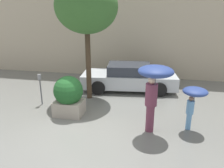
% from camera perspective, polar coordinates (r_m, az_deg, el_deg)
% --- Properties ---
extents(ground_plane, '(40.00, 40.00, 0.00)m').
position_cam_1_polar(ground_plane, '(7.09, -7.80, -11.76)').
color(ground_plane, slate).
extents(building_facade, '(18.00, 0.30, 6.00)m').
position_cam_1_polar(building_facade, '(12.48, 1.64, 15.71)').
color(building_facade, '#B7A88E').
rests_on(building_facade, ground).
extents(planter_box, '(1.03, 1.03, 1.43)m').
position_cam_1_polar(planter_box, '(7.86, -11.27, -2.90)').
color(planter_box, '#9E9384').
rests_on(planter_box, ground).
extents(person_adult, '(1.01, 1.01, 2.12)m').
position_cam_1_polar(person_adult, '(6.35, 10.97, 0.60)').
color(person_adult, brown).
rests_on(person_adult, ground).
extents(person_child, '(0.73, 0.73, 1.41)m').
position_cam_1_polar(person_child, '(6.97, 20.61, -3.03)').
color(person_child, '#669ED1').
rests_on(person_child, ground).
extents(parked_car_near, '(4.55, 2.35, 1.22)m').
position_cam_1_polar(parked_car_near, '(10.47, 4.43, 1.75)').
color(parked_car_near, '#B7BCC1').
rests_on(parked_car_near, ground).
extents(street_tree, '(2.44, 2.44, 4.78)m').
position_cam_1_polar(street_tree, '(8.90, -6.69, 19.32)').
color(street_tree, '#423323').
rests_on(street_tree, ground).
extents(parking_meter, '(0.14, 0.14, 1.25)m').
position_cam_1_polar(parking_meter, '(8.98, -18.28, 0.25)').
color(parking_meter, '#595B60').
rests_on(parking_meter, ground).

